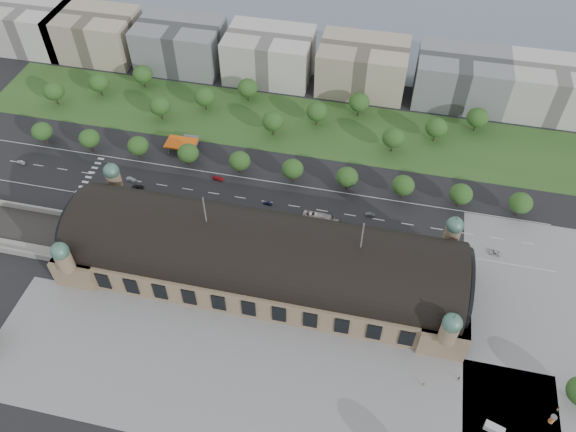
% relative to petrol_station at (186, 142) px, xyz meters
% --- Properties ---
extents(ground, '(900.00, 900.00, 0.00)m').
position_rel_petrol_station_xyz_m(ground, '(53.91, -65.28, -2.95)').
color(ground, black).
rests_on(ground, ground).
extents(station, '(150.00, 48.40, 44.30)m').
position_rel_petrol_station_xyz_m(station, '(53.91, -65.28, 7.33)').
color(station, '#8B7256').
rests_on(station, ground).
extents(track_cutting, '(70.00, 24.00, 3.10)m').
position_rel_petrol_station_xyz_m(track_cutting, '(-56.09, -67.49, -2.25)').
color(track_cutting, black).
rests_on(track_cutting, ground).
extents(plaza_south, '(190.00, 48.00, 0.12)m').
position_rel_petrol_station_xyz_m(plaza_south, '(63.91, -109.28, -2.95)').
color(plaza_south, gray).
rests_on(plaza_south, ground).
extents(plaza_east, '(56.00, 100.00, 0.12)m').
position_rel_petrol_station_xyz_m(plaza_east, '(156.91, -65.28, -2.95)').
color(plaza_east, gray).
rests_on(plaza_east, ground).
extents(road_slab, '(260.00, 26.00, 0.10)m').
position_rel_petrol_station_xyz_m(road_slab, '(33.91, -27.28, -2.95)').
color(road_slab, black).
rests_on(road_slab, ground).
extents(grass_belt, '(300.00, 45.00, 0.10)m').
position_rel_petrol_station_xyz_m(grass_belt, '(38.91, 27.72, -2.95)').
color(grass_belt, '#2F5421').
rests_on(grass_belt, ground).
extents(petrol_station, '(14.00, 13.00, 5.05)m').
position_rel_petrol_station_xyz_m(petrol_station, '(0.00, 0.00, 0.00)').
color(petrol_station, '#E3560D').
rests_on(petrol_station, ground).
extents(office_0, '(45.00, 32.00, 24.00)m').
position_rel_petrol_station_xyz_m(office_0, '(-116.09, 67.72, 9.05)').
color(office_0, beige).
rests_on(office_0, ground).
extents(office_1, '(45.00, 32.00, 24.00)m').
position_rel_petrol_station_xyz_m(office_1, '(-76.09, 67.72, 9.05)').
color(office_1, '#B4A78D').
rests_on(office_1, ground).
extents(office_2, '(45.00, 32.00, 24.00)m').
position_rel_petrol_station_xyz_m(office_2, '(-26.09, 67.72, 9.05)').
color(office_2, gray).
rests_on(office_2, ground).
extents(office_3, '(45.00, 32.00, 24.00)m').
position_rel_petrol_station_xyz_m(office_3, '(23.91, 67.72, 9.05)').
color(office_3, beige).
rests_on(office_3, ground).
extents(office_4, '(45.00, 32.00, 24.00)m').
position_rel_petrol_station_xyz_m(office_4, '(73.91, 67.72, 9.05)').
color(office_4, '#B4A78D').
rests_on(office_4, ground).
extents(office_5, '(45.00, 32.00, 24.00)m').
position_rel_petrol_station_xyz_m(office_5, '(123.91, 67.72, 9.05)').
color(office_5, gray).
rests_on(office_5, ground).
extents(office_6, '(45.00, 32.00, 24.00)m').
position_rel_petrol_station_xyz_m(office_6, '(168.91, 67.72, 9.05)').
color(office_6, beige).
rests_on(office_6, ground).
extents(tree_row_0, '(9.60, 9.60, 11.52)m').
position_rel_petrol_station_xyz_m(tree_row_0, '(-66.09, -12.28, 4.48)').
color(tree_row_0, '#2D2116').
rests_on(tree_row_0, ground).
extents(tree_row_1, '(9.60, 9.60, 11.52)m').
position_rel_petrol_station_xyz_m(tree_row_1, '(-42.09, -12.28, 4.48)').
color(tree_row_1, '#2D2116').
rests_on(tree_row_1, ground).
extents(tree_row_2, '(9.60, 9.60, 11.52)m').
position_rel_petrol_station_xyz_m(tree_row_2, '(-18.09, -12.28, 4.48)').
color(tree_row_2, '#2D2116').
rests_on(tree_row_2, ground).
extents(tree_row_3, '(9.60, 9.60, 11.52)m').
position_rel_petrol_station_xyz_m(tree_row_3, '(5.91, -12.28, 4.48)').
color(tree_row_3, '#2D2116').
rests_on(tree_row_3, ground).
extents(tree_row_4, '(9.60, 9.60, 11.52)m').
position_rel_petrol_station_xyz_m(tree_row_4, '(29.91, -12.28, 4.48)').
color(tree_row_4, '#2D2116').
rests_on(tree_row_4, ground).
extents(tree_row_5, '(9.60, 9.60, 11.52)m').
position_rel_petrol_station_xyz_m(tree_row_5, '(53.91, -12.28, 4.48)').
color(tree_row_5, '#2D2116').
rests_on(tree_row_5, ground).
extents(tree_row_6, '(9.60, 9.60, 11.52)m').
position_rel_petrol_station_xyz_m(tree_row_6, '(77.91, -12.28, 4.48)').
color(tree_row_6, '#2D2116').
rests_on(tree_row_6, ground).
extents(tree_row_7, '(9.60, 9.60, 11.52)m').
position_rel_petrol_station_xyz_m(tree_row_7, '(101.91, -12.28, 4.48)').
color(tree_row_7, '#2D2116').
rests_on(tree_row_7, ground).
extents(tree_row_8, '(9.60, 9.60, 11.52)m').
position_rel_petrol_station_xyz_m(tree_row_8, '(125.91, -12.28, 4.48)').
color(tree_row_8, '#2D2116').
rests_on(tree_row_8, ground).
extents(tree_row_9, '(9.60, 9.60, 11.52)m').
position_rel_petrol_station_xyz_m(tree_row_9, '(149.91, -12.28, 4.48)').
color(tree_row_9, '#2D2116').
rests_on(tree_row_9, ground).
extents(tree_belt_0, '(10.40, 10.40, 12.48)m').
position_rel_petrol_station_xyz_m(tree_belt_0, '(-76.09, 17.72, 5.10)').
color(tree_belt_0, '#2D2116').
rests_on(tree_belt_0, ground).
extents(tree_belt_1, '(10.40, 10.40, 12.48)m').
position_rel_petrol_station_xyz_m(tree_belt_1, '(-57.09, 29.72, 5.10)').
color(tree_belt_1, '#2D2116').
rests_on(tree_belt_1, ground).
extents(tree_belt_2, '(10.40, 10.40, 12.48)m').
position_rel_petrol_station_xyz_m(tree_belt_2, '(-38.09, 41.72, 5.10)').
color(tree_belt_2, '#2D2116').
rests_on(tree_belt_2, ground).
extents(tree_belt_3, '(10.40, 10.40, 12.48)m').
position_rel_petrol_station_xyz_m(tree_belt_3, '(-19.09, 17.72, 5.10)').
color(tree_belt_3, '#2D2116').
rests_on(tree_belt_3, ground).
extents(tree_belt_4, '(10.40, 10.40, 12.48)m').
position_rel_petrol_station_xyz_m(tree_belt_4, '(-0.09, 29.72, 5.10)').
color(tree_belt_4, '#2D2116').
rests_on(tree_belt_4, ground).
extents(tree_belt_5, '(10.40, 10.40, 12.48)m').
position_rel_petrol_station_xyz_m(tree_belt_5, '(18.91, 41.72, 5.10)').
color(tree_belt_5, '#2D2116').
rests_on(tree_belt_5, ground).
extents(tree_belt_6, '(10.40, 10.40, 12.48)m').
position_rel_petrol_station_xyz_m(tree_belt_6, '(37.91, 17.72, 5.10)').
color(tree_belt_6, '#2D2116').
rests_on(tree_belt_6, ground).
extents(tree_belt_7, '(10.40, 10.40, 12.48)m').
position_rel_petrol_station_xyz_m(tree_belt_7, '(56.91, 29.72, 5.10)').
color(tree_belt_7, '#2D2116').
rests_on(tree_belt_7, ground).
extents(tree_belt_8, '(10.40, 10.40, 12.48)m').
position_rel_petrol_station_xyz_m(tree_belt_8, '(75.91, 41.72, 5.10)').
color(tree_belt_8, '#2D2116').
rests_on(tree_belt_8, ground).
extents(tree_belt_9, '(10.40, 10.40, 12.48)m').
position_rel_petrol_station_xyz_m(tree_belt_9, '(94.91, 17.72, 5.10)').
color(tree_belt_9, '#2D2116').
rests_on(tree_belt_9, ground).
extents(tree_belt_10, '(10.40, 10.40, 12.48)m').
position_rel_petrol_station_xyz_m(tree_belt_10, '(113.91, 29.72, 5.10)').
color(tree_belt_10, '#2D2116').
rests_on(tree_belt_10, ground).
extents(tree_belt_11, '(10.40, 10.40, 12.48)m').
position_rel_petrol_station_xyz_m(tree_belt_11, '(132.91, 41.72, 5.10)').
color(tree_belt_11, '#2D2116').
rests_on(tree_belt_11, ground).
extents(traffic_car_0, '(4.75, 2.43, 1.55)m').
position_rel_petrol_station_xyz_m(traffic_car_0, '(-70.38, -27.65, -2.18)').
color(traffic_car_0, silver).
rests_on(traffic_car_0, ground).
extents(traffic_car_1, '(4.70, 2.00, 1.51)m').
position_rel_petrol_station_xyz_m(traffic_car_1, '(-16.42, -27.49, -2.19)').
color(traffic_car_1, '#92979A').
rests_on(traffic_car_1, ground).
extents(traffic_car_2, '(5.01, 2.38, 1.38)m').
position_rel_petrol_station_xyz_m(traffic_car_2, '(-11.76, -31.33, -2.26)').
color(traffic_car_2, black).
rests_on(traffic_car_2, ground).
extents(traffic_car_3, '(5.24, 2.39, 1.49)m').
position_rel_petrol_station_xyz_m(traffic_car_3, '(21.37, -18.47, -2.21)').
color(traffic_car_3, maroon).
rests_on(traffic_car_3, ground).
extents(traffic_car_4, '(3.90, 1.79, 1.30)m').
position_rel_petrol_station_xyz_m(traffic_car_4, '(46.44, -28.50, -2.30)').
color(traffic_car_4, '#1A204A').
rests_on(traffic_car_4, ground).
extents(traffic_car_5, '(4.37, 1.68, 1.42)m').
position_rel_petrol_station_xyz_m(traffic_car_5, '(90.26, -25.80, -2.24)').
color(traffic_car_5, '#4F5056').
rests_on(traffic_car_5, ground).
extents(traffic_car_6, '(4.96, 2.67, 1.32)m').
position_rel_petrol_station_xyz_m(traffic_car_6, '(140.39, -35.62, -2.29)').
color(traffic_car_6, '#BDBEC0').
rests_on(traffic_car_6, ground).
extents(parked_car_0, '(4.81, 3.07, 1.50)m').
position_rel_petrol_station_xyz_m(parked_car_0, '(-2.50, -40.28, -2.20)').
color(parked_car_0, black).
rests_on(parked_car_0, ground).
extents(parked_car_1, '(4.92, 4.56, 1.28)m').
position_rel_petrol_station_xyz_m(parked_car_1, '(-26.09, -42.85, -2.31)').
color(parked_car_1, maroon).
rests_on(parked_car_1, ground).
extents(parked_car_2, '(4.70, 3.64, 1.27)m').
position_rel_petrol_station_xyz_m(parked_car_2, '(-14.78, -40.28, -2.31)').
color(parked_car_2, '#1B1743').
rests_on(parked_car_2, ground).
extents(parked_car_3, '(4.77, 3.58, 1.51)m').
position_rel_petrol_station_xyz_m(parked_car_3, '(-2.10, -43.39, -2.19)').
color(parked_car_3, '#505457').
rests_on(parked_car_3, ground).
extents(parked_car_4, '(5.06, 3.24, 1.58)m').
position_rel_petrol_station_xyz_m(parked_car_4, '(17.37, -42.40, -2.16)').
color(parked_car_4, silver).
rests_on(parked_car_4, ground).
extents(parked_car_5, '(5.89, 4.40, 1.49)m').
position_rel_petrol_station_xyz_m(parked_car_5, '(9.29, -44.28, -2.21)').
color(parked_car_5, '#989CA1').
rests_on(parked_car_5, ground).
extents(parked_car_6, '(5.81, 4.88, 1.59)m').
position_rel_petrol_station_xyz_m(parked_car_6, '(23.71, -44.28, -2.15)').
color(parked_car_6, black).
rests_on(parked_car_6, ground).
extents(bus_west, '(12.04, 3.76, 3.30)m').
position_rel_petrol_station_xyz_m(bus_west, '(54.32, -38.28, -1.30)').
color(bus_west, '#D54B22').
rests_on(bus_west, ground).
extents(bus_mid, '(13.40, 3.56, 3.71)m').
position_rel_petrol_station_xyz_m(bus_mid, '(69.41, -33.28, -1.10)').
color(bus_mid, silver).
rests_on(bus_mid, ground).
extents(bus_east, '(10.44, 2.45, 2.91)m').
position_rel_petrol_station_xyz_m(bus_east, '(73.89, -34.45, -1.50)').
color(bus_east, beige).
rests_on(bus_east, ground).
extents(van_east, '(6.45, 4.09, 2.60)m').
position_rel_petrol_station_xyz_m(van_east, '(137.97, -108.21, -1.71)').
color(van_east, '#B9BABB').
rests_on(van_east, ground).
extents(advertising_column, '(1.94, 1.94, 3.68)m').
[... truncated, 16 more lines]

